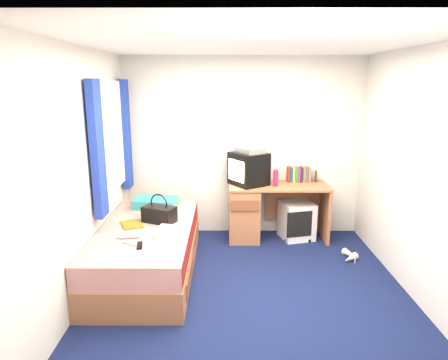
{
  "coord_description": "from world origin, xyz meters",
  "views": [
    {
      "loc": [
        -0.24,
        -3.66,
        2.07
      ],
      "look_at": [
        -0.25,
        0.7,
        0.99
      ],
      "focal_mm": 32.0,
      "sensor_mm": 36.0,
      "label": 1
    }
  ],
  "objects_px": {
    "vcr": "(249,150)",
    "crt_tv": "(248,169)",
    "towel": "(171,233)",
    "water_bottle": "(129,235)",
    "desk": "(257,209)",
    "magazine": "(132,225)",
    "picture_frame": "(316,176)",
    "white_heels": "(350,256)",
    "colour_swatch_fan": "(132,244)",
    "handbag": "(159,214)",
    "pillow": "(156,203)",
    "bed": "(147,250)",
    "aerosol_can": "(267,177)",
    "remote_control": "(140,245)",
    "storage_cube": "(297,220)",
    "pink_water_bottle": "(276,179)"
  },
  "relations": [
    {
      "from": "vcr",
      "to": "crt_tv",
      "type": "bearing_deg",
      "value": -89.68
    },
    {
      "from": "towel",
      "to": "water_bottle",
      "type": "distance_m",
      "value": 0.42
    },
    {
      "from": "desk",
      "to": "magazine",
      "type": "distance_m",
      "value": 1.75
    },
    {
      "from": "picture_frame",
      "to": "water_bottle",
      "type": "height_order",
      "value": "picture_frame"
    },
    {
      "from": "crt_tv",
      "to": "magazine",
      "type": "height_order",
      "value": "crt_tv"
    },
    {
      "from": "vcr",
      "to": "white_heels",
      "type": "distance_m",
      "value": 1.81
    },
    {
      "from": "vcr",
      "to": "colour_swatch_fan",
      "type": "relative_size",
      "value": 1.7
    },
    {
      "from": "crt_tv",
      "to": "handbag",
      "type": "relative_size",
      "value": 1.41
    },
    {
      "from": "pillow",
      "to": "desk",
      "type": "distance_m",
      "value": 1.35
    },
    {
      "from": "bed",
      "to": "crt_tv",
      "type": "distance_m",
      "value": 1.7
    },
    {
      "from": "towel",
      "to": "white_heels",
      "type": "distance_m",
      "value": 2.21
    },
    {
      "from": "colour_swatch_fan",
      "to": "pillow",
      "type": "bearing_deg",
      "value": 88.24
    },
    {
      "from": "towel",
      "to": "white_heels",
      "type": "bearing_deg",
      "value": 17.08
    },
    {
      "from": "desk",
      "to": "towel",
      "type": "distance_m",
      "value": 1.65
    },
    {
      "from": "pillow",
      "to": "colour_swatch_fan",
      "type": "distance_m",
      "value": 1.18
    },
    {
      "from": "vcr",
      "to": "magazine",
      "type": "relative_size",
      "value": 1.34
    },
    {
      "from": "aerosol_can",
      "to": "white_heels",
      "type": "bearing_deg",
      "value": -39.7
    },
    {
      "from": "picture_frame",
      "to": "magazine",
      "type": "distance_m",
      "value": 2.55
    },
    {
      "from": "magazine",
      "to": "water_bottle",
      "type": "height_order",
      "value": "water_bottle"
    },
    {
      "from": "colour_swatch_fan",
      "to": "remote_control",
      "type": "distance_m",
      "value": 0.1
    },
    {
      "from": "storage_cube",
      "to": "aerosol_can",
      "type": "relative_size",
      "value": 3.16
    },
    {
      "from": "desk",
      "to": "crt_tv",
      "type": "height_order",
      "value": "crt_tv"
    },
    {
      "from": "pillow",
      "to": "aerosol_can",
      "type": "height_order",
      "value": "aerosol_can"
    },
    {
      "from": "colour_swatch_fan",
      "to": "white_heels",
      "type": "xyz_separation_m",
      "value": [
        2.4,
        0.81,
        -0.51
      ]
    },
    {
      "from": "white_heels",
      "to": "towel",
      "type": "bearing_deg",
      "value": -162.92
    },
    {
      "from": "desk",
      "to": "towel",
      "type": "relative_size",
      "value": 4.64
    },
    {
      "from": "pillow",
      "to": "water_bottle",
      "type": "relative_size",
      "value": 2.65
    },
    {
      "from": "desk",
      "to": "white_heels",
      "type": "xyz_separation_m",
      "value": [
        1.07,
        -0.69,
        -0.37
      ]
    },
    {
      "from": "bed",
      "to": "remote_control",
      "type": "relative_size",
      "value": 12.5
    },
    {
      "from": "pillow",
      "to": "pink_water_bottle",
      "type": "distance_m",
      "value": 1.56
    },
    {
      "from": "pink_water_bottle",
      "to": "water_bottle",
      "type": "relative_size",
      "value": 1.01
    },
    {
      "from": "bed",
      "to": "vcr",
      "type": "xyz_separation_m",
      "value": [
        1.17,
        1.03,
        0.94
      ]
    },
    {
      "from": "water_bottle",
      "to": "picture_frame",
      "type": "bearing_deg",
      "value": 34.71
    },
    {
      "from": "bed",
      "to": "picture_frame",
      "type": "xyz_separation_m",
      "value": [
        2.09,
        1.2,
        0.55
      ]
    },
    {
      "from": "crt_tv",
      "to": "bed",
      "type": "bearing_deg",
      "value": -82.43
    },
    {
      "from": "aerosol_can",
      "to": "remote_control",
      "type": "relative_size",
      "value": 0.99
    },
    {
      "from": "storage_cube",
      "to": "white_heels",
      "type": "distance_m",
      "value": 0.9
    },
    {
      "from": "remote_control",
      "to": "white_heels",
      "type": "bearing_deg",
      "value": 10.43
    },
    {
      "from": "crt_tv",
      "to": "vcr",
      "type": "height_order",
      "value": "vcr"
    },
    {
      "from": "storage_cube",
      "to": "water_bottle",
      "type": "bearing_deg",
      "value": -159.43
    },
    {
      "from": "handbag",
      "to": "white_heels",
      "type": "height_order",
      "value": "handbag"
    },
    {
      "from": "picture_frame",
      "to": "water_bottle",
      "type": "distance_m",
      "value": 2.68
    },
    {
      "from": "white_heels",
      "to": "aerosol_can",
      "type": "bearing_deg",
      "value": 140.3
    },
    {
      "from": "handbag",
      "to": "remote_control",
      "type": "relative_size",
      "value": 2.54
    },
    {
      "from": "pink_water_bottle",
      "to": "white_heels",
      "type": "xyz_separation_m",
      "value": [
        0.85,
        -0.6,
        -0.81
      ]
    },
    {
      "from": "picture_frame",
      "to": "remote_control",
      "type": "relative_size",
      "value": 0.88
    },
    {
      "from": "remote_control",
      "to": "white_heels",
      "type": "relative_size",
      "value": 0.48
    },
    {
      "from": "aerosol_can",
      "to": "handbag",
      "type": "distance_m",
      "value": 1.63
    },
    {
      "from": "bed",
      "to": "storage_cube",
      "type": "bearing_deg",
      "value": 29.36
    },
    {
      "from": "water_bottle",
      "to": "remote_control",
      "type": "relative_size",
      "value": 1.25
    }
  ]
}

